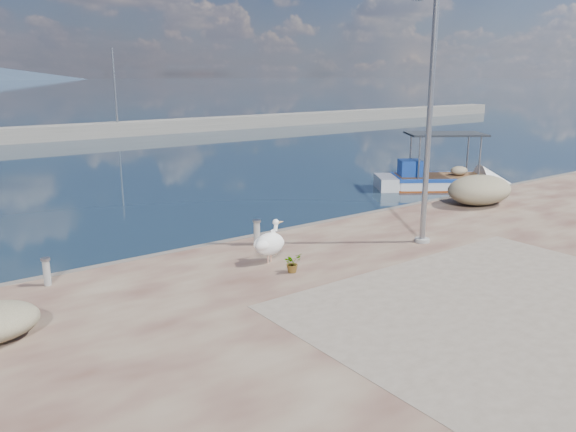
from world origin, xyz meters
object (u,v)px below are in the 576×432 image
(boat_right, at_px, (441,183))
(pelican, at_px, (270,243))
(lamp_post, at_px, (428,130))
(bollard_near, at_px, (257,231))

(boat_right, height_order, pelican, boat_right)
(lamp_post, bearing_deg, bollard_near, 147.38)
(boat_right, height_order, bollard_near, boat_right)
(lamp_post, bearing_deg, pelican, 166.62)
(boat_right, distance_m, bollard_near, 13.56)
(lamp_post, bearing_deg, boat_right, 35.82)
(pelican, bearing_deg, lamp_post, -34.22)
(boat_right, relative_size, bollard_near, 8.73)
(pelican, height_order, lamp_post, lamp_post)
(pelican, xyz_separation_m, lamp_post, (4.68, -1.11, 2.78))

